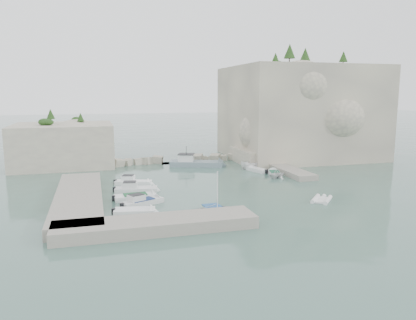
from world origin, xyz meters
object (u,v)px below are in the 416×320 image
object	(u,v)px
tender_east_a	(277,178)
tender_east_c	(257,172)
motorboat_a	(134,185)
tender_east_b	(274,175)
motorboat_d	(142,205)
rowboat	(217,215)
motorboat_b	(136,192)
motorboat_e	(135,214)
inflatable_dinghy	(321,201)
motorboat_c	(135,199)
tender_east_d	(253,169)
work_boat	(197,166)

from	to	relation	value
tender_east_a	tender_east_c	xyz separation A→B (m)	(-0.78, 5.34, 0.00)
motorboat_a	tender_east_b	world-z (taller)	motorboat_a
motorboat_a	motorboat_d	world-z (taller)	same
rowboat	motorboat_b	bearing A→B (deg)	26.76
motorboat_d	motorboat_e	size ratio (longest dim) A/B	1.17
motorboat_b	rowboat	distance (m)	13.87
rowboat	inflatable_dinghy	bearing A→B (deg)	-84.84
motorboat_a	motorboat_c	size ratio (longest dim) A/B	1.01
inflatable_dinghy	tender_east_d	bearing A→B (deg)	42.25
motorboat_a	tender_east_a	xyz separation A→B (m)	(20.34, -1.39, 0.00)
tender_east_d	work_boat	size ratio (longest dim) A/B	0.43
motorboat_e	rowboat	size ratio (longest dim) A/B	0.83
inflatable_dinghy	tender_east_a	xyz separation A→B (m)	(0.52, 12.90, 0.00)
motorboat_b	motorboat_c	xyz separation A→B (m)	(-0.47, -3.64, 0.00)
rowboat	inflatable_dinghy	world-z (taller)	rowboat
motorboat_d	tender_east_c	distance (m)	24.25
motorboat_c	motorboat_e	distance (m)	5.90
motorboat_e	tender_east_b	distance (m)	26.20
tender_east_d	tender_east_b	bearing A→B (deg)	-167.60
motorboat_d	tender_east_b	xyz separation A→B (m)	(20.93, 10.81, 0.00)
rowboat	tender_east_c	world-z (taller)	rowboat
motorboat_e	tender_east_b	size ratio (longest dim) A/B	0.98
inflatable_dinghy	motorboat_b	bearing A→B (deg)	104.83
motorboat_b	inflatable_dinghy	bearing A→B (deg)	-16.79
motorboat_b	tender_east_c	size ratio (longest dim) A/B	1.32
rowboat	tender_east_c	distance (m)	23.80
motorboat_d	tender_east_b	world-z (taller)	motorboat_d
motorboat_d	tender_east_c	world-z (taller)	motorboat_d
motorboat_b	work_boat	distance (m)	19.24
motorboat_d	motorboat_c	bearing A→B (deg)	75.58
motorboat_d	tender_east_a	bearing A→B (deg)	-1.50
motorboat_d	tender_east_b	bearing A→B (deg)	2.20
tender_east_d	rowboat	bearing A→B (deg)	151.02
tender_east_b	tender_east_c	world-z (taller)	same
motorboat_d	tender_east_b	size ratio (longest dim) A/B	1.14
rowboat	tender_east_d	world-z (taller)	tender_east_d
motorboat_c	tender_east_c	xyz separation A→B (m)	(20.10, 11.70, 0.00)
motorboat_c	rowboat	bearing A→B (deg)	-52.13
motorboat_d	rowboat	bearing A→B (deg)	-65.50
motorboat_c	tender_east_c	distance (m)	23.25
motorboat_a	motorboat_e	size ratio (longest dim) A/B	1.17
tender_east_a	work_boat	world-z (taller)	work_boat
motorboat_e	tender_east_d	distance (m)	28.84
motorboat_a	motorboat_e	distance (m)	13.66
motorboat_a	motorboat_c	world-z (taller)	motorboat_a
inflatable_dinghy	tender_east_c	size ratio (longest dim) A/B	0.85
tender_east_c	tender_east_b	bearing A→B (deg)	-178.18
motorboat_a	tender_east_a	bearing A→B (deg)	15.10
motorboat_b	motorboat_c	world-z (taller)	motorboat_b
motorboat_c	tender_east_b	bearing A→B (deg)	17.74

